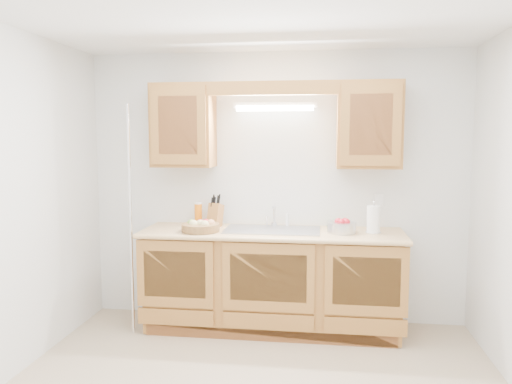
% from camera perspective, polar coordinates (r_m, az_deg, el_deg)
% --- Properties ---
extents(room, '(3.52, 3.50, 2.50)m').
position_cam_1_polar(room, '(3.19, -0.29, -2.19)').
color(room, tan).
rests_on(room, ground).
extents(base_cabinets, '(2.20, 0.60, 0.86)m').
position_cam_1_polar(base_cabinets, '(4.53, 1.83, -10.13)').
color(base_cabinets, '#A0642F').
rests_on(base_cabinets, ground).
extents(countertop, '(2.30, 0.63, 0.04)m').
position_cam_1_polar(countertop, '(4.42, 1.83, -4.70)').
color(countertop, '#E1B776').
rests_on(countertop, base_cabinets).
extents(upper_cabinet_left, '(0.55, 0.33, 0.75)m').
position_cam_1_polar(upper_cabinet_left, '(4.64, -8.28, 7.50)').
color(upper_cabinet_left, '#A0642F').
rests_on(upper_cabinet_left, room).
extents(upper_cabinet_right, '(0.55, 0.33, 0.75)m').
position_cam_1_polar(upper_cabinet_right, '(4.48, 12.78, 7.46)').
color(upper_cabinet_right, '#A0642F').
rests_on(upper_cabinet_right, room).
extents(valance, '(2.20, 0.05, 0.12)m').
position_cam_1_polar(valance, '(4.36, 1.89, 11.80)').
color(valance, '#A0642F').
rests_on(valance, room).
extents(fluorescent_fixture, '(0.76, 0.08, 0.08)m').
position_cam_1_polar(fluorescent_fixture, '(4.57, 2.17, 9.74)').
color(fluorescent_fixture, white).
rests_on(fluorescent_fixture, room).
extents(sink, '(0.84, 0.46, 0.36)m').
position_cam_1_polar(sink, '(4.45, 1.85, -5.30)').
color(sink, '#9E9EA3').
rests_on(sink, countertop).
extents(wire_shelf_pole, '(0.03, 0.03, 2.00)m').
position_cam_1_polar(wire_shelf_pole, '(4.44, -14.14, -3.26)').
color(wire_shelf_pole, silver).
rests_on(wire_shelf_pole, ground).
extents(outlet_plate, '(0.08, 0.01, 0.12)m').
position_cam_1_polar(outlet_plate, '(4.68, 13.87, -0.90)').
color(outlet_plate, white).
rests_on(outlet_plate, room).
extents(fruit_basket, '(0.34, 0.34, 0.10)m').
position_cam_1_polar(fruit_basket, '(4.39, -6.34, -3.92)').
color(fruit_basket, olive).
rests_on(fruit_basket, countertop).
extents(knife_block, '(0.15, 0.20, 0.31)m').
position_cam_1_polar(knife_block, '(4.62, -4.67, -2.59)').
color(knife_block, '#A0642F').
rests_on(knife_block, countertop).
extents(orange_canister, '(0.09, 0.09, 0.21)m').
position_cam_1_polar(orange_canister, '(4.70, -6.61, -2.49)').
color(orange_canister, orange).
rests_on(orange_canister, countertop).
extents(soap_bottle, '(0.10, 0.11, 0.17)m').
position_cam_1_polar(soap_bottle, '(4.68, -4.52, -2.76)').
color(soap_bottle, '#215AA9').
rests_on(soap_bottle, countertop).
extents(sponge, '(0.12, 0.09, 0.02)m').
position_cam_1_polar(sponge, '(4.64, 8.81, -3.88)').
color(sponge, '#CC333F').
rests_on(sponge, countertop).
extents(paper_towel, '(0.14, 0.14, 0.28)m').
position_cam_1_polar(paper_towel, '(4.39, 13.28, -3.11)').
color(paper_towel, silver).
rests_on(paper_towel, countertop).
extents(apple_bowl, '(0.27, 0.27, 0.13)m').
position_cam_1_polar(apple_bowl, '(4.36, 9.78, -3.91)').
color(apple_bowl, silver).
rests_on(apple_bowl, countertop).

